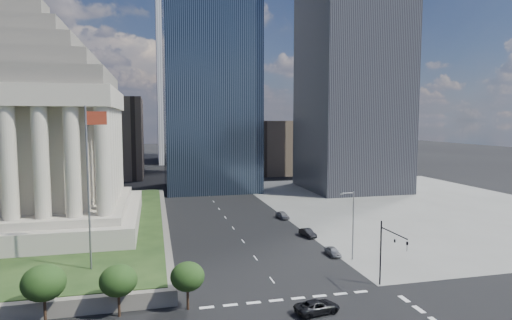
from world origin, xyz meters
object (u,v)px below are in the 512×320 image
object	(u,v)px
traffic_signal_ne	(389,247)
war_memorial	(31,113)
street_lamp_north	(352,221)
parked_sedan_far	(283,215)
pickup_truck	(317,307)
parked_sedan_near	(333,251)
flagpole	(89,179)
parked_sedan_mid	(308,233)

from	to	relation	value
traffic_signal_ne	war_memorial	bearing A→B (deg)	143.58
street_lamp_north	war_memorial	bearing A→B (deg)	154.08
traffic_signal_ne	parked_sedan_far	world-z (taller)	traffic_signal_ne
parked_sedan_far	pickup_truck	bearing A→B (deg)	-108.64
parked_sedan_near	pickup_truck	bearing A→B (deg)	-118.17
parked_sedan_near	parked_sedan_far	bearing A→B (deg)	90.59
parked_sedan_far	flagpole	bearing A→B (deg)	-145.83
flagpole	street_lamp_north	xyz separation A→B (m)	(35.16, 1.00, -7.45)
parked_sedan_near	parked_sedan_mid	bearing A→B (deg)	90.15
pickup_truck	war_memorial	bearing A→B (deg)	33.68
war_memorial	parked_sedan_far	world-z (taller)	war_memorial
war_memorial	parked_sedan_far	size ratio (longest dim) A/B	9.20
pickup_truck	traffic_signal_ne	bearing A→B (deg)	-80.27
parked_sedan_mid	parked_sedan_far	size ratio (longest dim) A/B	0.97
traffic_signal_ne	street_lamp_north	distance (m)	11.34
parked_sedan_near	street_lamp_north	bearing A→B (deg)	-52.57
pickup_truck	parked_sedan_mid	size ratio (longest dim) A/B	1.19
street_lamp_north	parked_sedan_far	bearing A→B (deg)	94.22
pickup_truck	street_lamp_north	bearing A→B (deg)	-46.63
war_memorial	parked_sedan_mid	xyz separation A→B (m)	(45.50, -9.86, -20.73)
flagpole	pickup_truck	xyz separation A→B (m)	(23.95, -14.00, -12.44)
war_memorial	traffic_signal_ne	distance (m)	60.00
parked_sedan_far	street_lamp_north	bearing A→B (deg)	-92.19
parked_sedan_near	war_memorial	bearing A→B (deg)	155.79
traffic_signal_ne	parked_sedan_near	world-z (taller)	traffic_signal_ne
parked_sedan_mid	parked_sedan_far	distance (m)	14.24
traffic_signal_ne	pickup_truck	size ratio (longest dim) A/B	1.64
traffic_signal_ne	parked_sedan_near	xyz separation A→B (m)	(-1.00, 13.71, -4.62)
flagpole	pickup_truck	distance (m)	30.40
parked_sedan_mid	street_lamp_north	bearing A→B (deg)	-91.67
pickup_truck	parked_sedan_near	world-z (taller)	pickup_truck
flagpole	traffic_signal_ne	world-z (taller)	flagpole
parked_sedan_mid	parked_sedan_far	world-z (taller)	parked_sedan_far
street_lamp_north	parked_sedan_far	xyz separation A→B (m)	(-2.02, 27.38, -4.94)
flagpole	parked_sedan_far	distance (m)	45.35
pickup_truck	parked_sedan_far	world-z (taller)	parked_sedan_far
parked_sedan_near	parked_sedan_mid	distance (m)	10.74
traffic_signal_ne	parked_sedan_near	distance (m)	14.50
flagpole	war_memorial	bearing A→B (deg)	116.89
street_lamp_north	parked_sedan_far	world-z (taller)	street_lamp_north
flagpole	parked_sedan_mid	bearing A→B (deg)	22.99
flagpole	parked_sedan_far	world-z (taller)	flagpole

